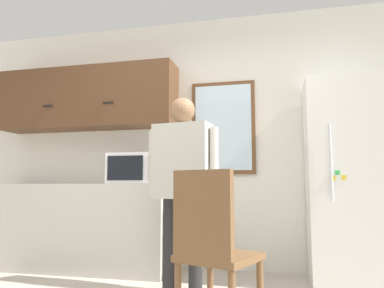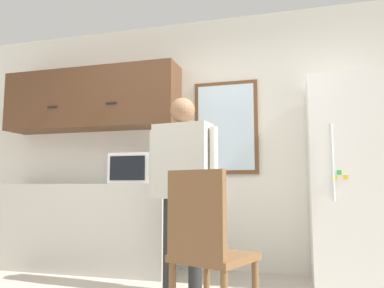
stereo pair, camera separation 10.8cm
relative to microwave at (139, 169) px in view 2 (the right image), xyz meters
name	(u,v)px [view 2 (the right image)]	position (x,y,z in m)	size (l,w,h in m)	color
back_wall	(196,141)	(0.51, 0.38, 0.32)	(6.00, 0.06, 2.70)	silver
counter	(81,226)	(-0.67, 0.05, -0.59)	(2.04, 0.61, 0.88)	#BCB7AD
upper_cabinets	(91,100)	(-0.67, 0.16, 0.80)	(2.04, 0.39, 0.67)	#51331E
microwave	(139,169)	(0.00, 0.00, 0.00)	(0.52, 0.37, 0.31)	white
person	(182,171)	(0.63, -0.54, -0.05)	(0.62, 0.29, 1.61)	black
refrigerator	(355,180)	(2.04, 0.03, -0.13)	(0.77, 0.66, 1.82)	white
chair	(206,246)	(1.04, -1.43, -0.51)	(0.52, 0.52, 0.94)	brown
window	(226,127)	(0.84, 0.34, 0.44)	(0.68, 0.05, 0.99)	brown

